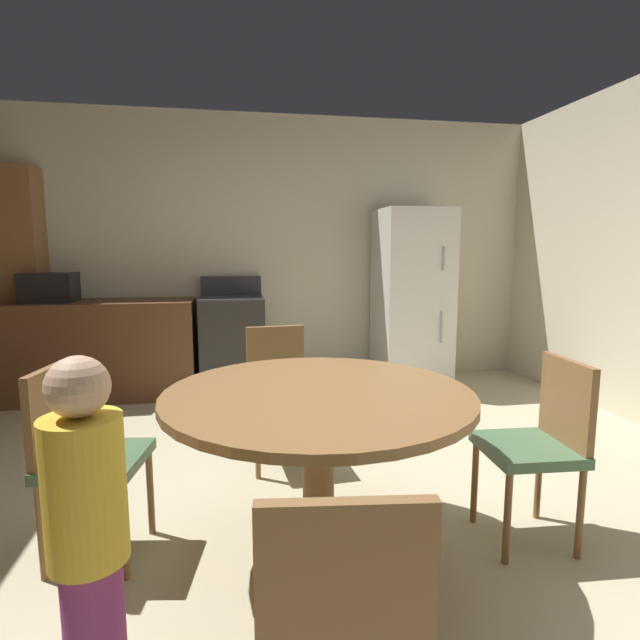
{
  "coord_description": "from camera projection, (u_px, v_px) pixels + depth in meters",
  "views": [
    {
      "loc": [
        -0.42,
        -2.3,
        1.37
      ],
      "look_at": [
        0.18,
        1.09,
        0.88
      ],
      "focal_mm": 27.95,
      "sensor_mm": 36.0,
      "label": 1
    }
  ],
  "objects": [
    {
      "name": "refrigerator",
      "position": [
        412.0,
        298.0,
        5.01
      ],
      "size": [
        0.68,
        0.68,
        1.76
      ],
      "color": "white",
      "rests_on": "ground"
    },
    {
      "name": "pantry_column",
      "position": [
        19.0,
        284.0,
        4.57
      ],
      "size": [
        0.44,
        0.36,
        2.1
      ],
      "primitive_type": "cube",
      "color": "olive",
      "rests_on": "ground"
    },
    {
      "name": "oven_range",
      "position": [
        232.0,
        343.0,
        4.81
      ],
      "size": [
        0.6,
        0.6,
        1.1
      ],
      "color": "#2D2B28",
      "rests_on": "ground"
    },
    {
      "name": "chair_east",
      "position": [
        541.0,
        438.0,
        2.32
      ],
      "size": [
        0.42,
        0.42,
        0.87
      ],
      "rotation": [
        0.0,
        0.0,
        3.08
      ],
      "color": "olive",
      "rests_on": "ground"
    },
    {
      "name": "ground_plane",
      "position": [
        322.0,
        524.0,
        2.51
      ],
      "size": [
        14.0,
        14.0,
        0.0
      ],
      "primitive_type": "plane",
      "color": "beige"
    },
    {
      "name": "chair_north",
      "position": [
        279.0,
        385.0,
        3.2
      ],
      "size": [
        0.43,
        0.43,
        0.87
      ],
      "rotation": [
        0.0,
        0.0,
        4.79
      ],
      "color": "olive",
      "rests_on": "ground"
    },
    {
      "name": "kitchen_counter",
      "position": [
        96.0,
        350.0,
        4.6
      ],
      "size": [
        1.79,
        0.6,
        0.9
      ],
      "primitive_type": "cube",
      "color": "brown",
      "rests_on": "ground"
    },
    {
      "name": "chair_south",
      "position": [
        341.0,
        624.0,
        1.17
      ],
      "size": [
        0.45,
        0.45,
        0.87
      ],
      "rotation": [
        0.0,
        0.0,
        7.73
      ],
      "color": "olive",
      "rests_on": "ground"
    },
    {
      "name": "microwave",
      "position": [
        49.0,
        287.0,
        4.45
      ],
      "size": [
        0.44,
        0.32,
        0.26
      ],
      "primitive_type": "cube",
      "color": "black",
      "rests_on": "kitchen_counter"
    },
    {
      "name": "chair_west",
      "position": [
        81.0,
        449.0,
        2.19
      ],
      "size": [
        0.46,
        0.46,
        0.87
      ],
      "rotation": [
        0.0,
        0.0,
        6.12
      ],
      "color": "olive",
      "rests_on": "ground"
    },
    {
      "name": "wall_back",
      "position": [
        272.0,
        251.0,
        5.15
      ],
      "size": [
        5.73,
        0.12,
        2.7
      ],
      "primitive_type": "cube",
      "color": "beige",
      "rests_on": "ground"
    },
    {
      "name": "person_child",
      "position": [
        88.0,
        533.0,
        1.4
      ],
      "size": [
        0.31,
        0.31,
        1.09
      ],
      "rotation": [
        0.0,
        0.0,
        7.0
      ],
      "color": "#8C337A",
      "rests_on": "ground"
    },
    {
      "name": "dining_table",
      "position": [
        318.0,
        424.0,
        2.19
      ],
      "size": [
        1.35,
        1.35,
        0.76
      ],
      "color": "olive",
      "rests_on": "ground"
    }
  ]
}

